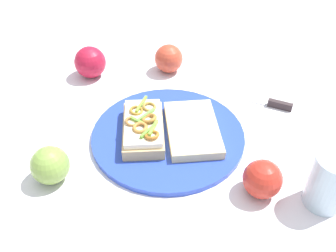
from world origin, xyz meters
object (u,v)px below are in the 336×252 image
Objects in this scene: apple_3 at (262,179)px; apple_4 at (90,62)px; bread_slice_side at (193,129)px; apple_0 at (169,59)px; plate at (168,135)px; knife at (275,104)px; sandwich at (143,127)px; drinking_glass at (329,182)px; apple_2 at (50,165)px.

apple_4 is at bearing -91.76° from apple_3.
bread_slice_side is 2.41× the size of apple_3.
apple_3 is at bearing 66.90° from apple_0.
apple_4 is (-0.03, -0.31, 0.03)m from plate.
apple_0 reaches higher than knife.
apple_3 is 0.53m from apple_4.
apple_4 reaches higher than knife.
sandwich is 2.33× the size of apple_0.
drinking_glass reaches higher than knife.
apple_0 is 1.04× the size of apple_3.
apple_3 is 0.66× the size of drinking_glass.
drinking_glass is (-0.06, 0.09, 0.02)m from apple_3.
apple_3 is 0.89× the size of apple_4.
sandwich reaches higher than plate.
sandwich is at bearing 43.79° from knife.
drinking_glass is at bearing 123.59° from apple_3.
apple_3 is at bearing -147.99° from bread_slice_side.
knife is (-0.29, 0.13, -0.02)m from sandwich.
plate is at bearing 46.83° from knife.
bread_slice_side is 2.14× the size of apple_4.
sandwich is at bearing 168.78° from apple_2.
plate is at bearing -89.63° from sandwich.
knife reaches higher than plate.
apple_2 reaches higher than knife.
apple_0 reaches higher than bread_slice_side.
apple_0 is at bearing -165.26° from apple_2.
apple_3 reaches higher than bread_slice_side.
apple_0 is (-0.19, -0.18, 0.03)m from plate.
knife is (-0.24, -0.12, -0.03)m from apple_3.
drinking_glass reaches higher than plate.
plate is at bearing 162.75° from apple_2.
drinking_glass is (0.11, 0.49, 0.02)m from apple_0.
knife is (-0.25, 0.10, 0.00)m from plate.
sandwich is 1.49× the size of knife.
apple_3 is (-0.25, 0.29, -0.00)m from apple_2.
apple_0 is at bearing 5.28° from bread_slice_side.
apple_2 is (0.19, -0.04, 0.00)m from sandwich.
bread_slice_side is 1.49× the size of knife.
apple_4 is at bearing 27.79° from sandwich.
apple_4 reaches higher than sandwich.
apple_4 is (-0.07, -0.27, 0.01)m from sandwich.
bread_slice_side is at bearing -82.79° from drinking_glass.
apple_2 is at bearing -51.46° from drinking_glass.
apple_3 reaches higher than knife.
knife is at bearing -152.95° from apple_3.
apple_0 is 0.44m from apple_3.
apple_4 reaches higher than apple_3.
bread_slice_side is at bearing 158.57° from apple_2.
apple_0 is 0.29m from knife.
apple_4 is 0.75× the size of drinking_glass.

